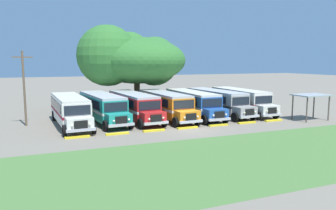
# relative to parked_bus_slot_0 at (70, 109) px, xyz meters

# --- Properties ---
(ground_plane) EXTENTS (220.00, 220.00, 0.00)m
(ground_plane) POSITION_rel_parked_bus_slot_0_xyz_m (9.89, -5.94, -1.58)
(ground_plane) COLOR slate
(foreground_grass_strip) EXTENTS (80.00, 11.34, 0.01)m
(foreground_grass_strip) POSITION_rel_parked_bus_slot_0_xyz_m (9.89, -15.29, -1.58)
(foreground_grass_strip) COLOR #4C7538
(foreground_grass_strip) RESTS_ON ground_plane
(parked_bus_slot_0) EXTENTS (3.17, 10.91, 2.82)m
(parked_bus_slot_0) POSITION_rel_parked_bus_slot_0_xyz_m (0.00, 0.00, 0.00)
(parked_bus_slot_0) COLOR silver
(parked_bus_slot_0) RESTS_ON ground_plane
(parked_bus_slot_1) EXTENTS (3.59, 10.98, 2.82)m
(parked_bus_slot_1) POSITION_rel_parked_bus_slot_0_xyz_m (3.32, 0.82, 0.00)
(parked_bus_slot_1) COLOR teal
(parked_bus_slot_1) RESTS_ON ground_plane
(parked_bus_slot_2) EXTENTS (3.41, 10.95, 2.82)m
(parked_bus_slot_2) POSITION_rel_parked_bus_slot_0_xyz_m (6.56, 0.52, 0.00)
(parked_bus_slot_2) COLOR red
(parked_bus_slot_2) RESTS_ON ground_plane
(parked_bus_slot_3) EXTENTS (3.17, 10.91, 2.82)m
(parked_bus_slot_3) POSITION_rel_parked_bus_slot_0_xyz_m (9.96, -0.00, 0.00)
(parked_bus_slot_3) COLOR orange
(parked_bus_slot_3) RESTS_ON ground_plane
(parked_bus_slot_4) EXTENTS (2.78, 10.85, 2.82)m
(parked_bus_slot_4) POSITION_rel_parked_bus_slot_0_xyz_m (13.29, 0.04, 0.00)
(parked_bus_slot_4) COLOR #23519E
(parked_bus_slot_4) RESTS_ON ground_plane
(parked_bus_slot_5) EXTENTS (3.42, 10.95, 2.82)m
(parked_bus_slot_5) POSITION_rel_parked_bus_slot_0_xyz_m (16.57, 0.28, 0.00)
(parked_bus_slot_5) COLOR #9E9993
(parked_bus_slot_5) RESTS_ON ground_plane
(parked_bus_slot_6) EXTENTS (2.72, 10.85, 2.82)m
(parked_bus_slot_6) POSITION_rel_parked_bus_slot_0_xyz_m (19.87, 0.28, 0.00)
(parked_bus_slot_6) COLOR silver
(parked_bus_slot_6) RESTS_ON ground_plane
(curb_wheelstop_0) EXTENTS (2.00, 0.36, 0.15)m
(curb_wheelstop_0) POSITION_rel_parked_bus_slot_0_xyz_m (-0.01, -5.76, -1.51)
(curb_wheelstop_0) COLOR yellow
(curb_wheelstop_0) RESTS_ON ground_plane
(curb_wheelstop_1) EXTENTS (2.00, 0.36, 0.15)m
(curb_wheelstop_1) POSITION_rel_parked_bus_slot_0_xyz_m (3.29, -5.76, -1.51)
(curb_wheelstop_1) COLOR yellow
(curb_wheelstop_1) RESTS_ON ground_plane
(curb_wheelstop_2) EXTENTS (2.00, 0.36, 0.15)m
(curb_wheelstop_2) POSITION_rel_parked_bus_slot_0_xyz_m (6.59, -5.76, -1.51)
(curb_wheelstop_2) COLOR yellow
(curb_wheelstop_2) RESTS_ON ground_plane
(curb_wheelstop_3) EXTENTS (2.00, 0.36, 0.15)m
(curb_wheelstop_3) POSITION_rel_parked_bus_slot_0_xyz_m (9.89, -5.76, -1.51)
(curb_wheelstop_3) COLOR yellow
(curb_wheelstop_3) RESTS_ON ground_plane
(curb_wheelstop_4) EXTENTS (2.00, 0.36, 0.15)m
(curb_wheelstop_4) POSITION_rel_parked_bus_slot_0_xyz_m (13.20, -5.76, -1.51)
(curb_wheelstop_4) COLOR yellow
(curb_wheelstop_4) RESTS_ON ground_plane
(curb_wheelstop_5) EXTENTS (2.00, 0.36, 0.15)m
(curb_wheelstop_5) POSITION_rel_parked_bus_slot_0_xyz_m (16.50, -5.76, -1.51)
(curb_wheelstop_5) COLOR yellow
(curb_wheelstop_5) RESTS_ON ground_plane
(curb_wheelstop_6) EXTENTS (2.00, 0.36, 0.15)m
(curb_wheelstop_6) POSITION_rel_parked_bus_slot_0_xyz_m (19.80, -5.76, -1.51)
(curb_wheelstop_6) COLOR yellow
(curb_wheelstop_6) RESTS_ON ground_plane
(broad_shade_tree) EXTENTS (14.20, 14.59, 10.63)m
(broad_shade_tree) POSITION_rel_parked_bus_slot_0_xyz_m (9.10, 9.67, 4.90)
(broad_shade_tree) COLOR brown
(broad_shade_tree) RESTS_ON ground_plane
(utility_pole) EXTENTS (1.80, 0.20, 7.17)m
(utility_pole) POSITION_rel_parked_bus_slot_0_xyz_m (-4.00, 1.30, 2.25)
(utility_pole) COLOR brown
(utility_pole) RESTS_ON ground_plane
(waiting_shelter) EXTENTS (3.60, 2.60, 2.72)m
(waiting_shelter) POSITION_rel_parked_bus_slot_0_xyz_m (23.92, -6.59, 0.87)
(waiting_shelter) COLOR brown
(waiting_shelter) RESTS_ON ground_plane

